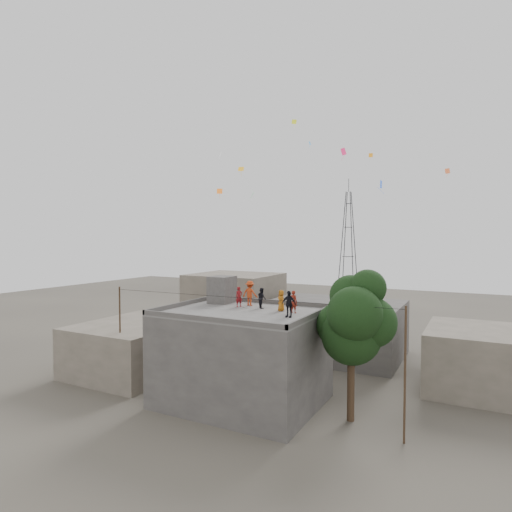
{
  "coord_description": "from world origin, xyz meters",
  "views": [
    {
      "loc": [
        13.89,
        -24.48,
        10.98
      ],
      "look_at": [
        0.57,
        0.91,
        9.76
      ],
      "focal_mm": 30.0,
      "sensor_mm": 36.0,
      "label": 1
    }
  ],
  "objects_px": {
    "person_dark_adult": "(289,304)",
    "tree": "(355,320)",
    "stair_head_box": "(222,290)",
    "transmission_tower": "(348,250)",
    "person_red_adult": "(294,302)"
  },
  "relations": [
    {
      "from": "person_dark_adult",
      "to": "tree",
      "type": "bearing_deg",
      "value": 18.77
    },
    {
      "from": "stair_head_box",
      "to": "transmission_tower",
      "type": "distance_m",
      "value": 37.46
    },
    {
      "from": "stair_head_box",
      "to": "tree",
      "type": "distance_m",
      "value": 10.8
    },
    {
      "from": "transmission_tower",
      "to": "person_red_adult",
      "type": "height_order",
      "value": "transmission_tower"
    },
    {
      "from": "person_dark_adult",
      "to": "person_red_adult",
      "type": "bearing_deg",
      "value": 105.22
    },
    {
      "from": "stair_head_box",
      "to": "person_dark_adult",
      "type": "bearing_deg",
      "value": -24.32
    },
    {
      "from": "tree",
      "to": "transmission_tower",
      "type": "bearing_deg",
      "value": 106.09
    },
    {
      "from": "stair_head_box",
      "to": "tree",
      "type": "xyz_separation_m",
      "value": [
        10.57,
        -2.0,
        -1.0
      ]
    },
    {
      "from": "tree",
      "to": "person_red_adult",
      "type": "distance_m",
      "value": 4.23
    },
    {
      "from": "stair_head_box",
      "to": "person_dark_adult",
      "type": "xyz_separation_m",
      "value": [
        6.75,
        -3.05,
        -0.18
      ]
    },
    {
      "from": "transmission_tower",
      "to": "person_dark_adult",
      "type": "xyz_separation_m",
      "value": [
        7.55,
        -40.45,
        -2.15
      ]
    },
    {
      "from": "transmission_tower",
      "to": "person_dark_adult",
      "type": "bearing_deg",
      "value": -79.43
    },
    {
      "from": "stair_head_box",
      "to": "person_dark_adult",
      "type": "relative_size",
      "value": 1.22
    },
    {
      "from": "stair_head_box",
      "to": "person_red_adult",
      "type": "bearing_deg",
      "value": -13.2
    },
    {
      "from": "transmission_tower",
      "to": "person_red_adult",
      "type": "relative_size",
      "value": 13.73
    }
  ]
}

